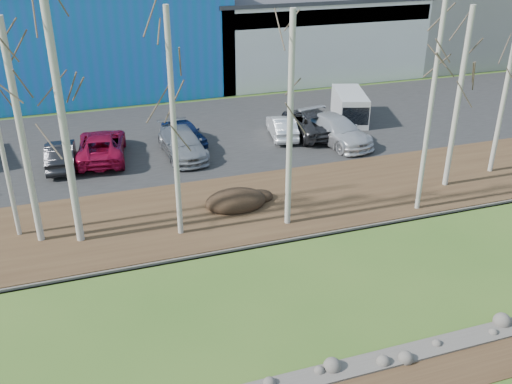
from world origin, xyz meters
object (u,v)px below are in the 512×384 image
object	(u,v)px
car_0	(61,154)
car_2	(182,143)
car_3	(184,132)
car_1	(101,146)
car_5	(311,122)
car_6	(336,130)
van_white	(350,107)
car_4	(282,127)

from	to	relation	value
car_0	car_2	bearing A→B (deg)	177.84
car_3	car_0	bearing A→B (deg)	178.84
car_1	car_3	distance (m)	5.07
car_0	car_1	distance (m)	2.29
car_5	car_2	bearing A→B (deg)	10.33
car_6	van_white	distance (m)	4.39
car_5	car_6	world-z (taller)	car_6
car_1	car_6	size ratio (longest dim) A/B	1.01
car_2	car_5	bearing A→B (deg)	4.82
car_5	car_6	bearing A→B (deg)	115.93
car_2	car_3	bearing A→B (deg)	73.25
car_3	car_4	world-z (taller)	car_3
car_2	car_5	size ratio (longest dim) A/B	0.92
car_0	car_4	size ratio (longest dim) A/B	1.07
car_3	car_6	bearing A→B (deg)	-30.71
car_2	van_white	distance (m)	12.31
car_2	van_white	world-z (taller)	van_white
car_3	van_white	distance (m)	11.55
car_4	car_5	size ratio (longest dim) A/B	0.72
car_0	car_6	xyz separation A→B (m)	(16.04, -1.48, 0.10)
car_3	car_4	distance (m)	6.12
car_1	car_3	bearing A→B (deg)	-161.06
van_white	car_1	bearing A→B (deg)	-157.72
car_2	car_4	world-z (taller)	car_2
car_1	car_2	world-z (taller)	car_1
van_white	car_3	bearing A→B (deg)	-160.31
car_0	car_5	xyz separation A→B (m)	(15.22, 0.49, 0.07)
car_3	car_5	world-z (taller)	car_5
car_0	car_2	world-z (taller)	car_2
car_6	car_5	bearing A→B (deg)	101.15
car_0	car_1	xyz separation A→B (m)	(2.24, 0.46, 0.07)
car_4	car_6	size ratio (longest dim) A/B	0.73
car_2	car_6	size ratio (longest dim) A/B	0.94
car_3	car_5	bearing A→B (deg)	-19.14
car_2	van_white	xyz separation A→B (m)	(12.05, 2.53, 0.21)
car_3	car_5	distance (m)	8.06
car_2	car_1	bearing A→B (deg)	165.13
car_0	car_3	distance (m)	7.36
car_5	car_6	size ratio (longest dim) A/B	1.02
car_1	van_white	world-z (taller)	van_white
car_1	car_5	world-z (taller)	car_5
car_4	car_5	distance (m)	1.96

